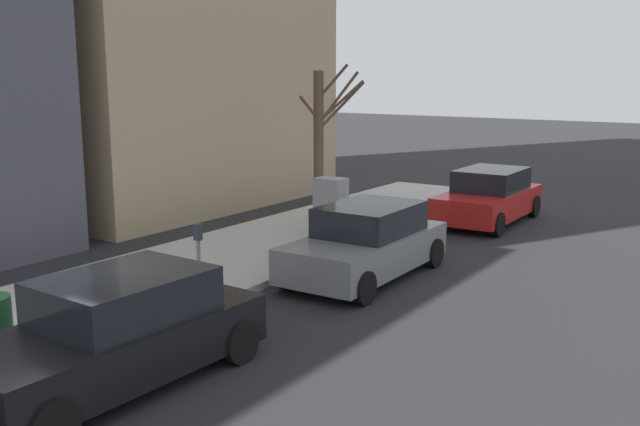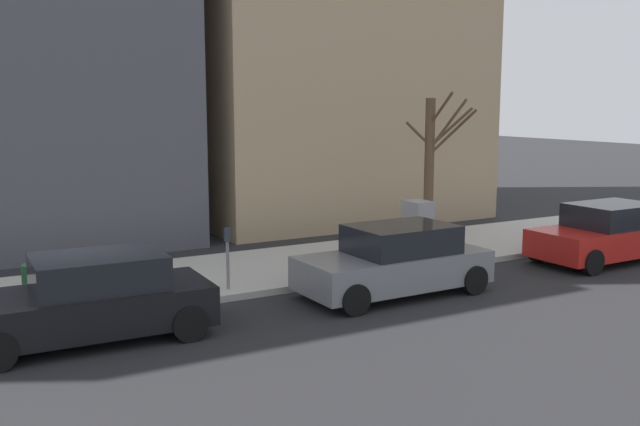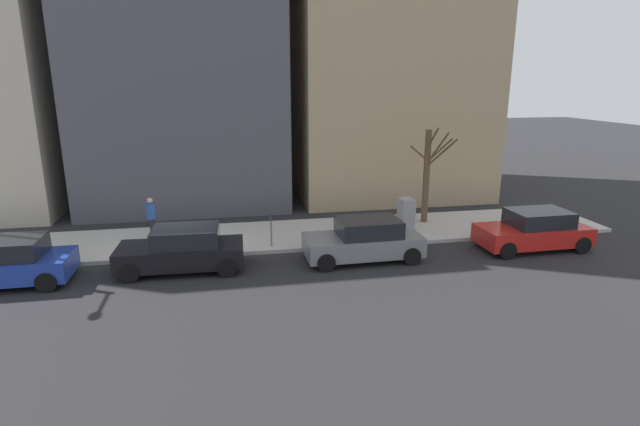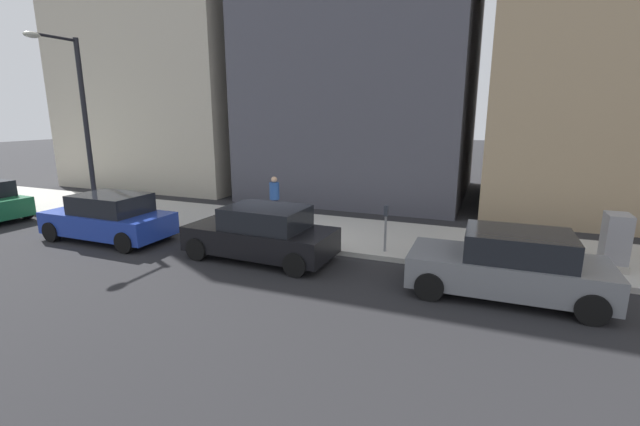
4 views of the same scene
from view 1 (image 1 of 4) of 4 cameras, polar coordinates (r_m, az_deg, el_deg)
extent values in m
plane|color=#232326|center=(11.06, -20.34, -11.83)|extent=(120.00, 120.00, 0.00)
cube|color=red|center=(20.74, 13.28, 0.79)|extent=(1.84, 4.22, 0.70)
cube|color=black|center=(20.82, 13.55, 2.63)|extent=(1.62, 2.22, 0.60)
cylinder|color=black|center=(19.07, 14.01, -0.90)|extent=(0.23, 0.64, 0.64)
cylinder|color=black|center=(19.68, 9.35, -0.35)|extent=(0.23, 0.64, 0.64)
cylinder|color=black|center=(21.97, 16.74, 0.52)|extent=(0.23, 0.64, 0.64)
cylinder|color=black|center=(22.50, 12.60, 0.97)|extent=(0.23, 0.64, 0.64)
cube|color=slate|center=(14.77, 3.62, -3.06)|extent=(1.86, 4.23, 0.70)
cube|color=black|center=(14.80, 4.03, -0.45)|extent=(1.63, 2.22, 0.60)
cylinder|color=black|center=(13.14, 3.49, -6.00)|extent=(0.23, 0.64, 0.64)
cylinder|color=black|center=(14.02, -2.58, -4.89)|extent=(0.23, 0.64, 0.64)
cylinder|color=black|center=(15.81, 9.08, -3.16)|extent=(0.23, 0.64, 0.64)
cylinder|color=black|center=(16.55, 3.70, -2.40)|extent=(0.23, 0.64, 0.64)
cube|color=black|center=(10.17, -16.09, -10.14)|extent=(1.94, 4.26, 0.70)
cube|color=black|center=(10.07, -15.40, -6.39)|extent=(1.67, 2.25, 0.60)
cylinder|color=black|center=(8.82, -20.66, -15.61)|extent=(0.24, 0.65, 0.64)
cylinder|color=black|center=(10.64, -6.45, -10.22)|extent=(0.24, 0.65, 0.64)
cylinder|color=black|center=(11.79, -12.64, -8.27)|extent=(0.24, 0.65, 0.64)
cylinder|color=slate|center=(13.28, -9.66, -4.36)|extent=(0.07, 0.07, 1.05)
cube|color=#2D333D|center=(13.12, -9.75, -1.51)|extent=(0.14, 0.10, 0.30)
cube|color=#A8A399|center=(18.27, 0.87, -1.34)|extent=(0.83, 0.61, 0.18)
cube|color=#939399|center=(18.13, 0.88, 0.86)|extent=(0.75, 0.55, 1.25)
cylinder|color=brown|center=(19.79, -0.12, 5.38)|extent=(0.28, 0.28, 4.11)
cylinder|color=brown|center=(19.83, 1.73, 8.58)|extent=(0.92, 1.01, 1.33)
cylinder|color=brown|center=(19.41, -0.85, 8.37)|extent=(0.13, 0.83, 0.72)
cylinder|color=brown|center=(19.45, 1.02, 10.45)|extent=(0.97, 0.10, 0.95)
cylinder|color=brown|center=(19.63, 1.45, 9.17)|extent=(1.03, 0.56, 1.47)
cylinder|color=brown|center=(19.65, 1.69, 8.92)|extent=(1.11, 0.70, 1.19)
camera|label=2|loc=(6.21, 88.87, 0.07)|focal=40.00mm
camera|label=3|loc=(12.22, 86.80, 11.20)|focal=28.00mm
camera|label=4|loc=(12.22, 47.22, 6.89)|focal=24.00mm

